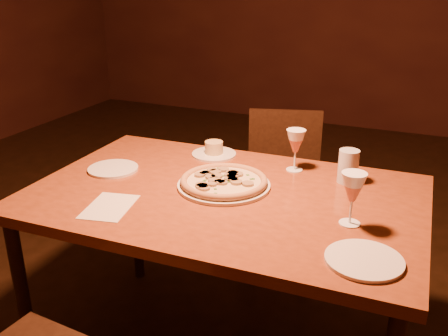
% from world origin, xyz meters
% --- Properties ---
extents(floor, '(7.00, 7.00, 0.00)m').
position_xyz_m(floor, '(0.00, 0.00, 0.00)').
color(floor, black).
rests_on(floor, ground).
extents(dining_table, '(1.48, 0.97, 0.78)m').
position_xyz_m(dining_table, '(0.24, -0.23, 0.71)').
color(dining_table, brown).
rests_on(dining_table, floor).
extents(chair_far, '(0.51, 0.51, 0.84)m').
position_xyz_m(chair_far, '(0.21, 0.68, 0.48)').
color(chair_far, black).
rests_on(chair_far, floor).
extents(pizza_plate, '(0.36, 0.36, 0.04)m').
position_xyz_m(pizza_plate, '(0.22, -0.18, 0.80)').
color(pizza_plate, silver).
rests_on(pizza_plate, dining_table).
extents(ramekin_saucer, '(0.20, 0.20, 0.06)m').
position_xyz_m(ramekin_saucer, '(0.04, 0.13, 0.80)').
color(ramekin_saucer, silver).
rests_on(ramekin_saucer, dining_table).
extents(wine_glass_far, '(0.08, 0.08, 0.18)m').
position_xyz_m(wine_glass_far, '(0.42, 0.09, 0.87)').
color(wine_glass_far, '#C06950').
rests_on(wine_glass_far, dining_table).
extents(wine_glass_right, '(0.08, 0.08, 0.18)m').
position_xyz_m(wine_glass_right, '(0.72, -0.30, 0.87)').
color(wine_glass_right, '#C06950').
rests_on(wine_glass_right, dining_table).
extents(water_tumbler, '(0.08, 0.08, 0.13)m').
position_xyz_m(water_tumbler, '(0.65, 0.06, 0.85)').
color(water_tumbler, '#B2BDC3').
rests_on(water_tumbler, dining_table).
extents(side_plate_left, '(0.21, 0.21, 0.01)m').
position_xyz_m(side_plate_left, '(-0.27, -0.21, 0.79)').
color(side_plate_left, silver).
rests_on(side_plate_left, dining_table).
extents(side_plate_near, '(0.23, 0.23, 0.01)m').
position_xyz_m(side_plate_near, '(0.80, -0.51, 0.79)').
color(side_plate_near, silver).
rests_on(side_plate_near, dining_table).
extents(menu_card, '(0.19, 0.25, 0.00)m').
position_xyz_m(menu_card, '(-0.08, -0.51, 0.78)').
color(menu_card, beige).
rests_on(menu_card, dining_table).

